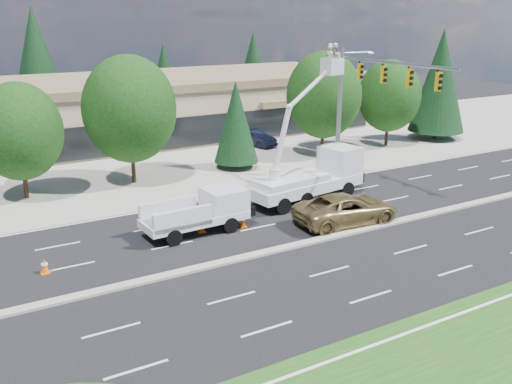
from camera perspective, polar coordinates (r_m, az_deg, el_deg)
ground at (r=28.57m, az=3.47°, el=-5.56°), size 140.00×140.00×0.00m
concrete_apron at (r=45.72m, az=-10.50°, el=3.03°), size 140.00×22.00×0.01m
road_median at (r=28.55m, az=3.47°, el=-5.45°), size 120.00×0.55×0.12m
strip_mall at (r=54.49m, az=-14.30°, el=8.12°), size 50.40×15.40×5.50m
tree_front_c at (r=37.77m, az=-22.62°, el=5.61°), size 5.26×5.26×7.31m
tree_front_d at (r=39.12m, az=-12.53°, el=8.08°), size 6.24×6.24×8.66m
tree_front_e at (r=42.46m, az=-2.02°, el=7.05°), size 3.32×3.32×6.54m
tree_front_f at (r=46.49m, az=6.81°, el=9.60°), size 6.05×6.05×8.39m
tree_front_g at (r=51.04m, az=13.18°, el=9.35°), size 5.38×5.38×7.46m
tree_front_h at (r=55.18m, az=17.90°, el=10.55°), size 5.04×5.04×9.93m
tree_back_b at (r=64.90m, az=-21.08°, el=12.12°), size 6.07×6.07×11.96m
tree_back_c at (r=68.79m, az=-9.15°, el=11.45°), size 4.01×4.01×7.91m
tree_back_d at (r=73.89m, az=-0.27°, el=12.55°), size 4.60×4.60×9.06m
signal_mast at (r=38.34m, az=10.45°, el=9.52°), size 2.76×10.16×9.00m
utility_pickup at (r=30.40m, az=-5.41°, el=-2.36°), size 5.74×2.46×2.16m
bucket_truck at (r=35.60m, az=5.84°, el=2.49°), size 8.13×3.42×9.46m
traffic_cone_a at (r=27.41m, az=-20.39°, el=-6.95°), size 0.40×0.40×0.70m
traffic_cone_b at (r=30.49m, az=-5.49°, el=-3.41°), size 0.40×0.40×0.70m
traffic_cone_c at (r=31.09m, az=-1.33°, el=-2.91°), size 0.40×0.40×0.70m
traffic_cone_d at (r=35.63m, az=10.68°, el=-0.53°), size 0.40×0.40×0.70m
minivan at (r=31.87m, az=9.02°, el=-1.68°), size 6.16×3.19×1.66m
parked_car_east at (r=50.28m, az=-0.05°, el=5.42°), size 2.41×4.37×1.37m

